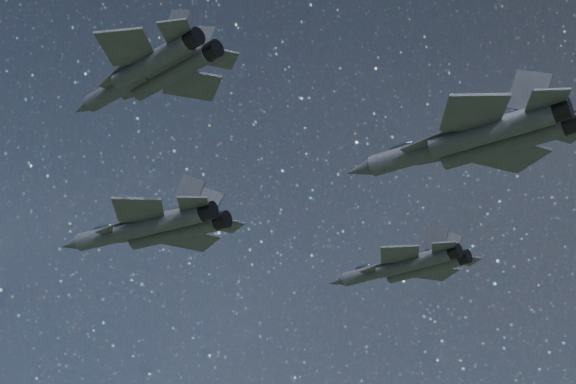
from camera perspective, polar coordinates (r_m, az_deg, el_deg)
The scene contains 4 objects.
jet_lead at distance 76.50m, azimuth -9.54°, elevation -2.49°, with size 20.13×14.08×5.07m.
jet_left at distance 82.00m, azimuth 8.46°, elevation -5.19°, with size 16.96×11.97×4.29m.
jet_right at distance 59.25m, azimuth -9.72°, elevation 8.45°, with size 15.77×11.06×3.98m.
jet_slot at distance 60.84m, azimuth 13.23°, elevation 3.69°, with size 18.99×13.50×4.83m.
Camera 1 is at (30.54, -48.19, 119.86)m, focal length 50.00 mm.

